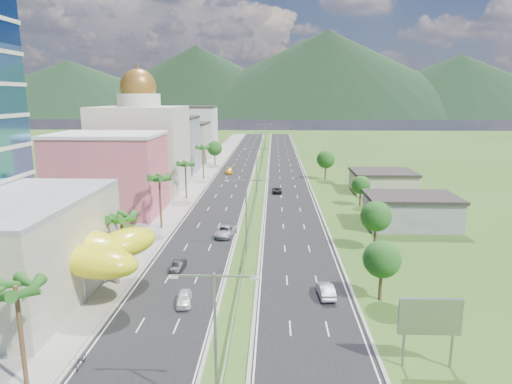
# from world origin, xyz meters

# --- Properties ---
(ground) EXTENTS (500.00, 500.00, 0.00)m
(ground) POSITION_xyz_m (0.00, 0.00, 0.00)
(ground) COLOR #2D5119
(ground) RESTS_ON ground
(road_left) EXTENTS (11.00, 260.00, 0.04)m
(road_left) POSITION_xyz_m (-7.50, 90.00, 0.02)
(road_left) COLOR black
(road_left) RESTS_ON ground
(road_right) EXTENTS (11.00, 260.00, 0.04)m
(road_right) POSITION_xyz_m (7.50, 90.00, 0.02)
(road_right) COLOR black
(road_right) RESTS_ON ground
(sidewalk_left) EXTENTS (7.00, 260.00, 0.12)m
(sidewalk_left) POSITION_xyz_m (-17.00, 90.00, 0.06)
(sidewalk_left) COLOR gray
(sidewalk_left) RESTS_ON ground
(median_guardrail) EXTENTS (0.10, 216.06, 0.76)m
(median_guardrail) POSITION_xyz_m (0.00, 71.99, 0.62)
(median_guardrail) COLOR gray
(median_guardrail) RESTS_ON ground
(streetlight_median_a) EXTENTS (6.04, 0.25, 11.00)m
(streetlight_median_a) POSITION_xyz_m (0.00, -25.00, 6.75)
(streetlight_median_a) COLOR gray
(streetlight_median_a) RESTS_ON ground
(streetlight_median_b) EXTENTS (6.04, 0.25, 11.00)m
(streetlight_median_b) POSITION_xyz_m (0.00, 10.00, 6.75)
(streetlight_median_b) COLOR gray
(streetlight_median_b) RESTS_ON ground
(streetlight_median_c) EXTENTS (6.04, 0.25, 11.00)m
(streetlight_median_c) POSITION_xyz_m (0.00, 50.00, 6.75)
(streetlight_median_c) COLOR gray
(streetlight_median_c) RESTS_ON ground
(streetlight_median_d) EXTENTS (6.04, 0.25, 11.00)m
(streetlight_median_d) POSITION_xyz_m (0.00, 95.00, 6.75)
(streetlight_median_d) COLOR gray
(streetlight_median_d) RESTS_ON ground
(streetlight_median_e) EXTENTS (6.04, 0.25, 11.00)m
(streetlight_median_e) POSITION_xyz_m (0.00, 140.00, 6.75)
(streetlight_median_e) COLOR gray
(streetlight_median_e) RESTS_ON ground
(lime_canopy) EXTENTS (18.00, 15.00, 7.40)m
(lime_canopy) POSITION_xyz_m (-20.00, -4.00, 4.99)
(lime_canopy) COLOR yellow
(lime_canopy) RESTS_ON ground
(pink_shophouse) EXTENTS (20.00, 15.00, 15.00)m
(pink_shophouse) POSITION_xyz_m (-28.00, 32.00, 7.50)
(pink_shophouse) COLOR #CD5468
(pink_shophouse) RESTS_ON ground
(domed_building) EXTENTS (20.00, 20.00, 28.70)m
(domed_building) POSITION_xyz_m (-28.00, 55.00, 11.35)
(domed_building) COLOR beige
(domed_building) RESTS_ON ground
(midrise_grey) EXTENTS (16.00, 15.00, 16.00)m
(midrise_grey) POSITION_xyz_m (-27.00, 80.00, 8.00)
(midrise_grey) COLOR gray
(midrise_grey) RESTS_ON ground
(midrise_beige) EXTENTS (16.00, 15.00, 13.00)m
(midrise_beige) POSITION_xyz_m (-27.00, 102.00, 6.50)
(midrise_beige) COLOR #9C9780
(midrise_beige) RESTS_ON ground
(midrise_white) EXTENTS (16.00, 15.00, 18.00)m
(midrise_white) POSITION_xyz_m (-27.00, 125.00, 9.00)
(midrise_white) COLOR silver
(midrise_white) RESTS_ON ground
(billboard) EXTENTS (5.20, 0.35, 6.20)m
(billboard) POSITION_xyz_m (17.00, -18.00, 4.42)
(billboard) COLOR gray
(billboard) RESTS_ON ground
(shed_near) EXTENTS (15.00, 10.00, 5.00)m
(shed_near) POSITION_xyz_m (28.00, 25.00, 2.50)
(shed_near) COLOR gray
(shed_near) RESTS_ON ground
(shed_far) EXTENTS (14.00, 12.00, 4.40)m
(shed_far) POSITION_xyz_m (30.00, 55.00, 2.20)
(shed_far) COLOR #9C9780
(shed_far) RESTS_ON ground
(palm_tree_a) EXTENTS (3.60, 3.60, 9.10)m
(palm_tree_a) POSITION_xyz_m (-15.50, -22.00, 8.02)
(palm_tree_a) COLOR #47301C
(palm_tree_a) RESTS_ON ground
(palm_tree_b) EXTENTS (3.60, 3.60, 8.10)m
(palm_tree_b) POSITION_xyz_m (-15.50, 2.00, 7.06)
(palm_tree_b) COLOR #47301C
(palm_tree_b) RESTS_ON ground
(palm_tree_c) EXTENTS (3.60, 3.60, 9.60)m
(palm_tree_c) POSITION_xyz_m (-15.50, 22.00, 8.50)
(palm_tree_c) COLOR #47301C
(palm_tree_c) RESTS_ON ground
(palm_tree_d) EXTENTS (3.60, 3.60, 8.60)m
(palm_tree_d) POSITION_xyz_m (-15.50, 45.00, 7.54)
(palm_tree_d) COLOR #47301C
(palm_tree_d) RESTS_ON ground
(palm_tree_e) EXTENTS (3.60, 3.60, 9.40)m
(palm_tree_e) POSITION_xyz_m (-15.50, 70.00, 8.31)
(palm_tree_e) COLOR #47301C
(palm_tree_e) RESTS_ON ground
(leafy_tree_lfar) EXTENTS (4.90, 4.90, 8.05)m
(leafy_tree_lfar) POSITION_xyz_m (-15.50, 95.00, 5.58)
(leafy_tree_lfar) COLOR #47301C
(leafy_tree_lfar) RESTS_ON ground
(leafy_tree_ra) EXTENTS (4.20, 4.20, 6.90)m
(leafy_tree_ra) POSITION_xyz_m (16.00, -5.00, 4.78)
(leafy_tree_ra) COLOR #47301C
(leafy_tree_ra) RESTS_ON ground
(leafy_tree_rb) EXTENTS (4.55, 4.55, 7.47)m
(leafy_tree_rb) POSITION_xyz_m (19.00, 12.00, 5.18)
(leafy_tree_rb) COLOR #47301C
(leafy_tree_rb) RESTS_ON ground
(leafy_tree_rc) EXTENTS (3.85, 3.85, 6.33)m
(leafy_tree_rc) POSITION_xyz_m (22.00, 40.00, 4.37)
(leafy_tree_rc) COLOR #47301C
(leafy_tree_rc) RESTS_ON ground
(leafy_tree_rd) EXTENTS (4.90, 4.90, 8.05)m
(leafy_tree_rd) POSITION_xyz_m (18.00, 70.00, 5.58)
(leafy_tree_rd) COLOR #47301C
(leafy_tree_rd) RESTS_ON ground
(mountain_ridge) EXTENTS (860.00, 140.00, 90.00)m
(mountain_ridge) POSITION_xyz_m (60.00, 450.00, 0.00)
(mountain_ridge) COLOR black
(mountain_ridge) RESTS_ON ground
(car_white_near_left) EXTENTS (2.04, 4.06, 1.33)m
(car_white_near_left) POSITION_xyz_m (-5.83, -7.15, 0.70)
(car_white_near_left) COLOR white
(car_white_near_left) RESTS_ON road_left
(car_dark_left) EXTENTS (1.63, 4.04, 1.30)m
(car_dark_left) POSITION_xyz_m (-8.51, 2.55, 0.69)
(car_dark_left) COLOR black
(car_dark_left) RESTS_ON road_left
(car_silver_mid_left) EXTENTS (3.47, 6.14, 1.62)m
(car_silver_mid_left) POSITION_xyz_m (-3.90, 17.87, 0.85)
(car_silver_mid_left) COLOR #9FA3A7
(car_silver_mid_left) RESTS_ON road_left
(car_yellow_far_left) EXTENTS (2.38, 5.31, 1.51)m
(car_yellow_far_left) POSITION_xyz_m (-9.22, 79.06, 0.80)
(car_yellow_far_left) COLOR gold
(car_yellow_far_left) RESTS_ON road_left
(car_silver_right) EXTENTS (2.00, 4.74, 1.52)m
(car_silver_right) POSITION_xyz_m (9.95, -4.52, 0.80)
(car_silver_right) COLOR #B6B8BE
(car_silver_right) RESTS_ON road_right
(car_dark_far_right) EXTENTS (2.23, 4.71, 1.30)m
(car_dark_far_right) POSITION_xyz_m (4.71, 52.02, 0.69)
(car_dark_far_right) COLOR black
(car_dark_far_right) RESTS_ON road_right
(motorcycle) EXTENTS (0.61, 2.03, 1.30)m
(motorcycle) POSITION_xyz_m (-12.30, -19.16, 0.69)
(motorcycle) COLOR black
(motorcycle) RESTS_ON road_left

